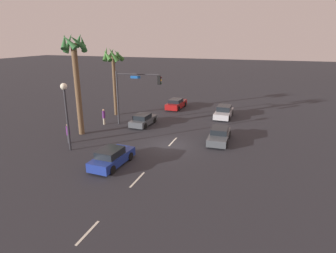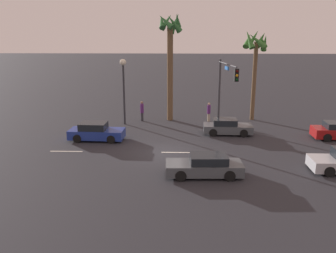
{
  "view_description": "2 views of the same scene",
  "coord_description": "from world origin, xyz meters",
  "views": [
    {
      "loc": [
        -22.98,
        -7.74,
        9.38
      ],
      "look_at": [
        -0.1,
        0.12,
        1.81
      ],
      "focal_mm": 30.45,
      "sensor_mm": 36.0,
      "label": 1
    },
    {
      "loc": [
        0.96,
        -24.0,
        8.31
      ],
      "look_at": [
        0.23,
        0.22,
        1.83
      ],
      "focal_mm": 38.67,
      "sensor_mm": 36.0,
      "label": 2
    }
  ],
  "objects": [
    {
      "name": "palm_tree_1",
      "position": [
        7.94,
        9.89,
        6.49
      ],
      "size": [
        2.46,
        2.51,
        8.41
      ],
      "color": "brown",
      "rests_on": "ground_plane"
    },
    {
      "name": "lane_stripe_3",
      "position": [
        0.96,
        0.0,
        0.01
      ],
      "size": [
        2.38,
        0.14,
        0.01
      ],
      "primitive_type": "cube",
      "color": "silver",
      "rests_on": "ground_plane"
    },
    {
      "name": "pedestrian_1",
      "position": [
        -2.48,
        9.03,
        1.0
      ],
      "size": [
        0.36,
        0.36,
        1.87
      ],
      "color": "#333338",
      "rests_on": "ground_plane"
    },
    {
      "name": "streetlamp",
      "position": [
        -3.94,
        7.78,
        4.13
      ],
      "size": [
        0.56,
        0.56,
        5.86
      ],
      "color": "#2D2D33",
      "rests_on": "ground_plane"
    },
    {
      "name": "palm_tree_0",
      "position": [
        0.14,
        9.48,
        6.87
      ],
      "size": [
        2.39,
        2.73,
        9.84
      ],
      "color": "brown",
      "rests_on": "ground_plane"
    },
    {
      "name": "car_3",
      "position": [
        -5.45,
        2.82,
        0.64
      ],
      "size": [
        4.3,
        2.0,
        1.38
      ],
      "color": "navy",
      "rests_on": "ground_plane"
    },
    {
      "name": "car_1",
      "position": [
        4.95,
        4.79,
        0.6
      ],
      "size": [
        4.0,
        1.93,
        1.29
      ],
      "color": "#474C51",
      "rests_on": "ground_plane"
    },
    {
      "name": "traffic_signal",
      "position": [
        4.77,
        5.88,
        4.02
      ],
      "size": [
        0.97,
        5.05,
        5.9
      ],
      "color": "#38383D",
      "rests_on": "ground_plane"
    },
    {
      "name": "pedestrian_0",
      "position": [
        3.77,
        9.06,
        0.94
      ],
      "size": [
        0.36,
        0.36,
        1.77
      ],
      "color": "#B2A58C",
      "rests_on": "ground_plane"
    },
    {
      "name": "lane_stripe_2",
      "position": [
        -6.97,
        0.0,
        0.01
      ],
      "size": [
        2.3,
        0.14,
        0.01
      ],
      "primitive_type": "cube",
      "color": "silver",
      "rests_on": "ground_plane"
    },
    {
      "name": "ground_plane",
      "position": [
        0.0,
        0.0,
        0.0
      ],
      "size": [
        220.0,
        220.0,
        0.0
      ],
      "primitive_type": "plane",
      "color": "#28282D"
    },
    {
      "name": "car_0",
      "position": [
        2.53,
        -4.08,
        0.6
      ],
      "size": [
        4.53,
        1.97,
        1.29
      ],
      "color": "#474C51",
      "rests_on": "ground_plane"
    }
  ]
}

